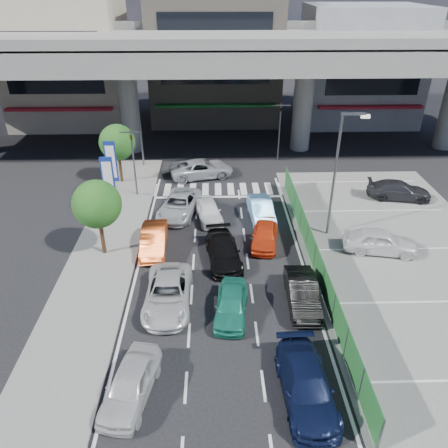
{
  "coord_description": "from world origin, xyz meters",
  "views": [
    {
      "loc": [
        -0.35,
        -18.24,
        14.76
      ],
      "look_at": [
        0.24,
        4.24,
        1.85
      ],
      "focal_mm": 35.0,
      "sensor_mm": 36.0,
      "label": 1
    }
  ],
  "objects_px": {
    "signboard_near": "(108,181)",
    "minivan_navy_back": "(306,386)",
    "kei_truck_front_right": "(261,210)",
    "wagon_silver_front_left": "(179,205)",
    "traffic_light_left": "(132,147)",
    "van_white_back_left": "(130,384)",
    "sedan_white_mid_left": "(168,294)",
    "taxi_orange_left": "(154,240)",
    "parked_sedan_white": "(380,241)",
    "tree_far": "(117,143)",
    "sedan_black_mid": "(223,251)",
    "traffic_light_right": "(280,118)",
    "tree_near": "(97,204)",
    "crossing_wagon_silver": "(202,169)",
    "street_lamp_right": "(339,166)",
    "taxi_teal_mid": "(231,304)",
    "parked_sedan_dgrey": "(399,190)",
    "traffic_cone": "(304,225)",
    "hatch_black_mid_right": "(302,293)",
    "signboard_far": "(111,163)",
    "taxi_orange_right": "(265,235)",
    "street_lamp_left": "(141,112)",
    "sedan_white_front_mid": "(208,210)"
  },
  "relations": [
    {
      "from": "kei_truck_front_right",
      "to": "parked_sedan_dgrey",
      "type": "bearing_deg",
      "value": 10.82
    },
    {
      "from": "tree_far",
      "to": "traffic_cone",
      "type": "distance_m",
      "value": 15.89
    },
    {
      "from": "signboard_near",
      "to": "sedan_black_mid",
      "type": "xyz_separation_m",
      "value": [
        7.37,
        -4.89,
        -2.41
      ]
    },
    {
      "from": "sedan_white_mid_left",
      "to": "hatch_black_mid_right",
      "type": "xyz_separation_m",
      "value": [
        6.83,
        -0.14,
        0.0
      ]
    },
    {
      "from": "street_lamp_right",
      "to": "tree_far",
      "type": "xyz_separation_m",
      "value": [
        -14.97,
        8.5,
        -1.38
      ]
    },
    {
      "from": "crossing_wagon_silver",
      "to": "traffic_cone",
      "type": "distance_m",
      "value": 11.34
    },
    {
      "from": "traffic_light_right",
      "to": "tree_far",
      "type": "height_order",
      "value": "traffic_light_right"
    },
    {
      "from": "sedan_white_mid_left",
      "to": "parked_sedan_dgrey",
      "type": "relative_size",
      "value": 1.08
    },
    {
      "from": "signboard_near",
      "to": "parked_sedan_dgrey",
      "type": "xyz_separation_m",
      "value": [
        20.7,
        2.93,
        -2.34
      ]
    },
    {
      "from": "tree_near",
      "to": "taxi_orange_left",
      "type": "bearing_deg",
      "value": 8.41
    },
    {
      "from": "signboard_near",
      "to": "sedan_white_mid_left",
      "type": "relative_size",
      "value": 0.95
    },
    {
      "from": "crossing_wagon_silver",
      "to": "parked_sedan_white",
      "type": "xyz_separation_m",
      "value": [
        10.98,
        -11.71,
        0.07
      ]
    },
    {
      "from": "signboard_far",
      "to": "crossing_wagon_silver",
      "type": "bearing_deg",
      "value": 35.45
    },
    {
      "from": "hatch_black_mid_right",
      "to": "sedan_white_front_mid",
      "type": "bearing_deg",
      "value": 119.21
    },
    {
      "from": "signboard_far",
      "to": "traffic_cone",
      "type": "relative_size",
      "value": 6.57
    },
    {
      "from": "tree_far",
      "to": "sedan_white_mid_left",
      "type": "distance_m",
      "value": 16.31
    },
    {
      "from": "signboard_far",
      "to": "taxi_orange_right",
      "type": "bearing_deg",
      "value": -30.32
    },
    {
      "from": "taxi_orange_left",
      "to": "signboard_near",
      "type": "bearing_deg",
      "value": 129.13
    },
    {
      "from": "tree_far",
      "to": "sedan_black_mid",
      "type": "distance_m",
      "value": 14.17
    },
    {
      "from": "tree_near",
      "to": "crossing_wagon_silver",
      "type": "relative_size",
      "value": 0.92
    },
    {
      "from": "tree_near",
      "to": "hatch_black_mid_right",
      "type": "xyz_separation_m",
      "value": [
        11.09,
        -4.91,
        -2.7
      ]
    },
    {
      "from": "minivan_navy_back",
      "to": "signboard_far",
      "type": "bearing_deg",
      "value": 118.71
    },
    {
      "from": "sedan_black_mid",
      "to": "sedan_white_mid_left",
      "type": "bearing_deg",
      "value": -134.38
    },
    {
      "from": "tree_far",
      "to": "minivan_navy_back",
      "type": "relative_size",
      "value": 1.01
    },
    {
      "from": "signboard_near",
      "to": "parked_sedan_dgrey",
      "type": "bearing_deg",
      "value": 8.05
    },
    {
      "from": "sedan_white_mid_left",
      "to": "parked_sedan_white",
      "type": "height_order",
      "value": "parked_sedan_white"
    },
    {
      "from": "traffic_light_left",
      "to": "sedan_white_mid_left",
      "type": "xyz_separation_m",
      "value": [
        3.46,
        -12.77,
        -3.25
      ]
    },
    {
      "from": "signboard_near",
      "to": "minivan_navy_back",
      "type": "height_order",
      "value": "signboard_near"
    },
    {
      "from": "crossing_wagon_silver",
      "to": "hatch_black_mid_right",
      "type": "bearing_deg",
      "value": -175.69
    },
    {
      "from": "street_lamp_right",
      "to": "taxi_orange_right",
      "type": "height_order",
      "value": "street_lamp_right"
    },
    {
      "from": "sedan_white_mid_left",
      "to": "minivan_navy_back",
      "type": "bearing_deg",
      "value": -44.39
    },
    {
      "from": "street_lamp_left",
      "to": "van_white_back_left",
      "type": "relative_size",
      "value": 1.98
    },
    {
      "from": "traffic_light_left",
      "to": "van_white_back_left",
      "type": "height_order",
      "value": "traffic_light_left"
    },
    {
      "from": "street_lamp_right",
      "to": "sedan_white_mid_left",
      "type": "distance_m",
      "value": 12.68
    },
    {
      "from": "sedan_white_mid_left",
      "to": "tree_near",
      "type": "bearing_deg",
      "value": 131.98
    },
    {
      "from": "sedan_black_mid",
      "to": "kei_truck_front_right",
      "type": "xyz_separation_m",
      "value": [
        2.72,
        4.98,
        0.04
      ]
    },
    {
      "from": "signboard_near",
      "to": "traffic_light_right",
      "type": "bearing_deg",
      "value": 40.91
    },
    {
      "from": "street_lamp_right",
      "to": "traffic_cone",
      "type": "relative_size",
      "value": 11.19
    },
    {
      "from": "street_lamp_left",
      "to": "crossing_wagon_silver",
      "type": "relative_size",
      "value": 1.53
    },
    {
      "from": "taxi_teal_mid",
      "to": "sedan_black_mid",
      "type": "relative_size",
      "value": 0.86
    },
    {
      "from": "parked_sedan_white",
      "to": "sedan_white_mid_left",
      "type": "bearing_deg",
      "value": 121.35
    },
    {
      "from": "taxi_orange_right",
      "to": "sedan_white_mid_left",
      "type": "bearing_deg",
      "value": -124.63
    },
    {
      "from": "signboard_far",
      "to": "traffic_cone",
      "type": "distance_m",
      "value": 14.2
    },
    {
      "from": "sedan_white_mid_left",
      "to": "street_lamp_right",
      "type": "bearing_deg",
      "value": 34.49
    },
    {
      "from": "kei_truck_front_right",
      "to": "parked_sedan_white",
      "type": "xyz_separation_m",
      "value": [
        6.76,
        -4.34,
        0.11
      ]
    },
    {
      "from": "signboard_far",
      "to": "van_white_back_left",
      "type": "height_order",
      "value": "signboard_far"
    },
    {
      "from": "van_white_back_left",
      "to": "taxi_orange_left",
      "type": "height_order",
      "value": "same"
    },
    {
      "from": "kei_truck_front_right",
      "to": "wagon_silver_front_left",
      "type": "bearing_deg",
      "value": 166.64
    },
    {
      "from": "street_lamp_left",
      "to": "taxi_orange_right",
      "type": "relative_size",
      "value": 2.07
    },
    {
      "from": "signboard_far",
      "to": "sedan_black_mid",
      "type": "bearing_deg",
      "value": -45.41
    }
  ]
}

